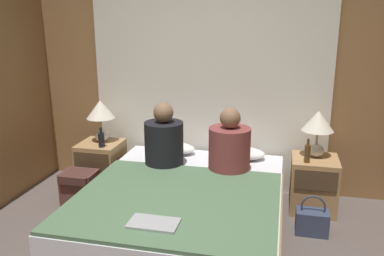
{
  "coord_description": "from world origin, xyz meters",
  "views": [
    {
      "loc": [
        0.79,
        -2.24,
        1.87
      ],
      "look_at": [
        0.0,
        1.22,
        0.89
      ],
      "focal_mm": 38.0,
      "sensor_mm": 36.0,
      "label": 1
    }
  ],
  "objects_px": {
    "nightstand_right": "(313,184)",
    "person_right_in_bed": "(229,147)",
    "pillow_left": "(170,148)",
    "bed": "(184,211)",
    "beer_bottle_on_right_stand": "(307,153)",
    "backpack_on_floor": "(80,187)",
    "nightstand_left": "(101,166)",
    "person_left_in_bed": "(164,141)",
    "handbag_on_floor": "(312,221)",
    "laptop_on_bed": "(154,223)",
    "lamp_left": "(101,113)",
    "lamp_right": "(318,125)",
    "beer_bottle_on_left_stand": "(101,139)",
    "pillow_right": "(238,153)"
  },
  "relations": [
    {
      "from": "laptop_on_bed",
      "to": "beer_bottle_on_right_stand",
      "type": "bearing_deg",
      "value": 51.28
    },
    {
      "from": "lamp_right",
      "to": "laptop_on_bed",
      "type": "distance_m",
      "value": 1.97
    },
    {
      "from": "bed",
      "to": "lamp_right",
      "type": "relative_size",
      "value": 4.5
    },
    {
      "from": "lamp_right",
      "to": "laptop_on_bed",
      "type": "height_order",
      "value": "lamp_right"
    },
    {
      "from": "laptop_on_bed",
      "to": "handbag_on_floor",
      "type": "xyz_separation_m",
      "value": [
        1.14,
        0.98,
        -0.36
      ]
    },
    {
      "from": "person_left_in_bed",
      "to": "laptop_on_bed",
      "type": "distance_m",
      "value": 1.26
    },
    {
      "from": "lamp_left",
      "to": "pillow_left",
      "type": "height_order",
      "value": "lamp_left"
    },
    {
      "from": "lamp_left",
      "to": "beer_bottle_on_left_stand",
      "type": "bearing_deg",
      "value": -66.74
    },
    {
      "from": "pillow_left",
      "to": "person_left_in_bed",
      "type": "relative_size",
      "value": 0.87
    },
    {
      "from": "nightstand_right",
      "to": "beer_bottle_on_left_stand",
      "type": "distance_m",
      "value": 2.22
    },
    {
      "from": "person_left_in_bed",
      "to": "person_right_in_bed",
      "type": "bearing_deg",
      "value": -0.0
    },
    {
      "from": "pillow_left",
      "to": "beer_bottle_on_left_stand",
      "type": "distance_m",
      "value": 0.73
    },
    {
      "from": "nightstand_left",
      "to": "backpack_on_floor",
      "type": "relative_size",
      "value": 1.43
    },
    {
      "from": "lamp_left",
      "to": "pillow_left",
      "type": "bearing_deg",
      "value": 2.97
    },
    {
      "from": "lamp_left",
      "to": "beer_bottle_on_right_stand",
      "type": "height_order",
      "value": "lamp_left"
    },
    {
      "from": "nightstand_left",
      "to": "backpack_on_floor",
      "type": "height_order",
      "value": "nightstand_left"
    },
    {
      "from": "lamp_left",
      "to": "handbag_on_floor",
      "type": "xyz_separation_m",
      "value": [
        2.24,
        -0.55,
        -0.74
      ]
    },
    {
      "from": "bed",
      "to": "laptop_on_bed",
      "type": "relative_size",
      "value": 5.98
    },
    {
      "from": "person_left_in_bed",
      "to": "lamp_left",
      "type": "bearing_deg",
      "value": 157.87
    },
    {
      "from": "bed",
      "to": "beer_bottle_on_right_stand",
      "type": "height_order",
      "value": "beer_bottle_on_right_stand"
    },
    {
      "from": "nightstand_right",
      "to": "lamp_left",
      "type": "relative_size",
      "value": 1.16
    },
    {
      "from": "nightstand_left",
      "to": "pillow_right",
      "type": "bearing_deg",
      "value": 3.94
    },
    {
      "from": "backpack_on_floor",
      "to": "nightstand_right",
      "type": "bearing_deg",
      "value": 11.62
    },
    {
      "from": "pillow_left",
      "to": "person_right_in_bed",
      "type": "distance_m",
      "value": 0.81
    },
    {
      "from": "lamp_left",
      "to": "person_right_in_bed",
      "type": "distance_m",
      "value": 1.5
    },
    {
      "from": "nightstand_left",
      "to": "person_left_in_bed",
      "type": "distance_m",
      "value": 0.96
    },
    {
      "from": "pillow_right",
      "to": "handbag_on_floor",
      "type": "bearing_deg",
      "value": -38.88
    },
    {
      "from": "lamp_left",
      "to": "person_right_in_bed",
      "type": "bearing_deg",
      "value": -12.79
    },
    {
      "from": "lamp_right",
      "to": "person_left_in_bed",
      "type": "xyz_separation_m",
      "value": [
        -1.45,
        -0.33,
        -0.16
      ]
    },
    {
      "from": "nightstand_left",
      "to": "beer_bottle_on_left_stand",
      "type": "relative_size",
      "value": 2.51
    },
    {
      "from": "laptop_on_bed",
      "to": "person_left_in_bed",
      "type": "bearing_deg",
      "value": 103.25
    },
    {
      "from": "pillow_right",
      "to": "pillow_left",
      "type": "bearing_deg",
      "value": 180.0
    },
    {
      "from": "laptop_on_bed",
      "to": "lamp_right",
      "type": "bearing_deg",
      "value": 52.76
    },
    {
      "from": "lamp_left",
      "to": "pillow_left",
      "type": "relative_size",
      "value": 0.83
    },
    {
      "from": "handbag_on_floor",
      "to": "nightstand_right",
      "type": "bearing_deg",
      "value": 86.83
    },
    {
      "from": "nightstand_right",
      "to": "person_right_in_bed",
      "type": "xyz_separation_m",
      "value": [
        -0.81,
        -0.27,
        0.41
      ]
    },
    {
      "from": "nightstand_left",
      "to": "pillow_left",
      "type": "bearing_deg",
      "value": 7.75
    },
    {
      "from": "laptop_on_bed",
      "to": "bed",
      "type": "bearing_deg",
      "value": 87.2
    },
    {
      "from": "person_left_in_bed",
      "to": "beer_bottle_on_right_stand",
      "type": "height_order",
      "value": "person_left_in_bed"
    },
    {
      "from": "bed",
      "to": "pillow_left",
      "type": "distance_m",
      "value": 0.97
    },
    {
      "from": "handbag_on_floor",
      "to": "laptop_on_bed",
      "type": "bearing_deg",
      "value": -139.23
    },
    {
      "from": "pillow_left",
      "to": "nightstand_left",
      "type": "bearing_deg",
      "value": -172.25
    },
    {
      "from": "lamp_left",
      "to": "backpack_on_floor",
      "type": "bearing_deg",
      "value": -91.76
    },
    {
      "from": "beer_bottle_on_right_stand",
      "to": "nightstand_right",
      "type": "bearing_deg",
      "value": 54.86
    },
    {
      "from": "person_left_in_bed",
      "to": "beer_bottle_on_right_stand",
      "type": "relative_size",
      "value": 2.74
    },
    {
      "from": "beer_bottle_on_left_stand",
      "to": "person_left_in_bed",
      "type": "bearing_deg",
      "value": -10.84
    },
    {
      "from": "lamp_right",
      "to": "laptop_on_bed",
      "type": "relative_size",
      "value": 1.33
    },
    {
      "from": "handbag_on_floor",
      "to": "lamp_right",
      "type": "bearing_deg",
      "value": 87.19
    },
    {
      "from": "laptop_on_bed",
      "to": "backpack_on_floor",
      "type": "height_order",
      "value": "laptop_on_bed"
    },
    {
      "from": "bed",
      "to": "pillow_left",
      "type": "height_order",
      "value": "pillow_left"
    }
  ]
}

